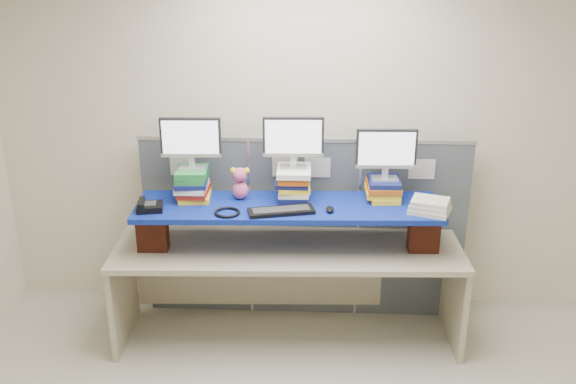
# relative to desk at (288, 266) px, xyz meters

# --- Properties ---
(room) EXTENTS (5.00, 4.00, 2.80)m
(room) POSITION_rel_desk_xyz_m (0.11, -1.39, 0.77)
(room) COLOR beige
(room) RESTS_ON ground
(cubicle_partition) EXTENTS (2.60, 0.06, 1.53)m
(cubicle_partition) POSITION_rel_desk_xyz_m (0.11, 0.39, 0.14)
(cubicle_partition) COLOR #434A50
(cubicle_partition) RESTS_ON ground
(desk) EXTENTS (2.63, 0.87, 0.79)m
(desk) POSITION_rel_desk_xyz_m (0.00, 0.00, 0.00)
(desk) COLOR tan
(desk) RESTS_ON ground
(brick_pier_left) EXTENTS (0.23, 0.13, 0.30)m
(brick_pier_left) POSITION_rel_desk_xyz_m (-0.99, -0.09, 0.31)
(brick_pier_left) COLOR maroon
(brick_pier_left) RESTS_ON desk
(brick_pier_right) EXTENTS (0.23, 0.13, 0.30)m
(brick_pier_right) POSITION_rel_desk_xyz_m (1.00, -0.01, 0.31)
(brick_pier_right) COLOR maroon
(brick_pier_right) RESTS_ON desk
(blue_board) EXTENTS (2.24, 0.65, 0.04)m
(blue_board) POSITION_rel_desk_xyz_m (-0.00, 0.00, 0.48)
(blue_board) COLOR #0A0C87
(blue_board) RESTS_ON brick_pier_left
(book_stack_left) EXTENTS (0.27, 0.32, 0.24)m
(book_stack_left) POSITION_rel_desk_xyz_m (-0.71, 0.08, 0.62)
(book_stack_left) COLOR yellow
(book_stack_left) RESTS_ON blue_board
(book_stack_center) EXTENTS (0.26, 0.32, 0.24)m
(book_stack_center) POSITION_rel_desk_xyz_m (0.03, 0.12, 0.63)
(book_stack_center) COLOR #12194E
(book_stack_center) RESTS_ON blue_board
(book_stack_right) EXTENTS (0.26, 0.30, 0.16)m
(book_stack_right) POSITION_rel_desk_xyz_m (0.70, 0.16, 0.58)
(book_stack_right) COLOR yellow
(book_stack_right) RESTS_ON blue_board
(monitor_left) EXTENTS (0.44, 0.13, 0.38)m
(monitor_left) POSITION_rel_desk_xyz_m (-0.71, 0.09, 0.96)
(monitor_left) COLOR #B9B9BF
(monitor_left) RESTS_ON book_stack_left
(monitor_center) EXTENTS (0.44, 0.13, 0.38)m
(monitor_center) POSITION_rel_desk_xyz_m (0.03, 0.12, 0.96)
(monitor_center) COLOR #B9B9BF
(monitor_center) RESTS_ON book_stack_center
(monitor_right) EXTENTS (0.44, 0.13, 0.38)m
(monitor_right) POSITION_rel_desk_xyz_m (0.71, 0.15, 0.88)
(monitor_right) COLOR #B9B9BF
(monitor_right) RESTS_ON book_stack_right
(keyboard) EXTENTS (0.49, 0.26, 0.03)m
(keyboard) POSITION_rel_desk_xyz_m (-0.04, -0.15, 0.52)
(keyboard) COLOR black
(keyboard) RESTS_ON blue_board
(mouse) EXTENTS (0.06, 0.11, 0.03)m
(mouse) POSITION_rel_desk_xyz_m (0.30, -0.11, 0.52)
(mouse) COLOR black
(mouse) RESTS_ON blue_board
(desk_phone) EXTENTS (0.21, 0.19, 0.08)m
(desk_phone) POSITION_rel_desk_xyz_m (-0.99, -0.15, 0.53)
(desk_phone) COLOR black
(desk_phone) RESTS_ON blue_board
(headset) EXTENTS (0.23, 0.23, 0.02)m
(headset) POSITION_rel_desk_xyz_m (-0.42, -0.19, 0.51)
(headset) COLOR black
(headset) RESTS_ON blue_board
(plush_toy) EXTENTS (0.15, 0.11, 0.25)m
(plush_toy) POSITION_rel_desk_xyz_m (-0.36, 0.10, 0.63)
(plush_toy) COLOR #DB5384
(plush_toy) RESTS_ON blue_board
(binder_stack) EXTENTS (0.33, 0.30, 0.10)m
(binder_stack) POSITION_rel_desk_xyz_m (1.01, -0.09, 0.55)
(binder_stack) COLOR beige
(binder_stack) RESTS_ON blue_board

